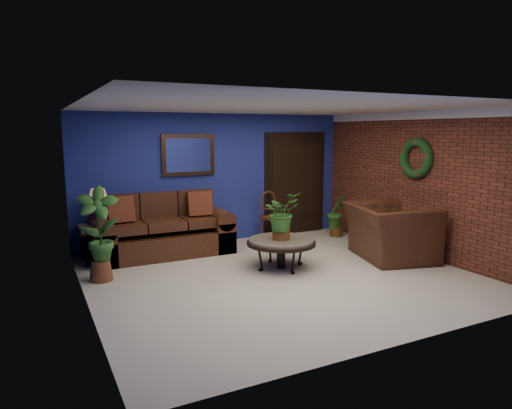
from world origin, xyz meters
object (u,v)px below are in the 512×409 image
end_table (100,234)px  table_lamp (98,203)px  coffee_table (281,243)px  side_chair (272,213)px  armchair (389,232)px  sofa (161,234)px

end_table → table_lamp: (0.00, 0.00, 0.53)m
coffee_table → table_lamp: (-2.51, 1.68, 0.59)m
side_chair → armchair: (1.15, -2.09, -0.09)m
sofa → armchair: (3.41, -2.06, 0.11)m
coffee_table → side_chair: (0.79, 1.76, 0.14)m
sofa → coffee_table: sofa is taller
coffee_table → table_lamp: size_ratio=1.85×
table_lamp → side_chair: 3.33m
end_table → table_lamp: bearing=0.0°
side_chair → armchair: bearing=-74.1°
coffee_table → end_table: size_ratio=1.63×
sofa → table_lamp: 1.22m
coffee_table → side_chair: bearing=65.9°
table_lamp → armchair: size_ratio=0.42×
coffee_table → end_table: 3.02m
armchair → coffee_table: bearing=95.5°
coffee_table → armchair: 1.97m
end_table → table_lamp: table_lamp is taller
coffee_table → table_lamp: 3.08m
table_lamp → coffee_table: bearing=-33.9°
coffee_table → table_lamp: bearing=146.1°
sofa → armchair: sofa is taller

